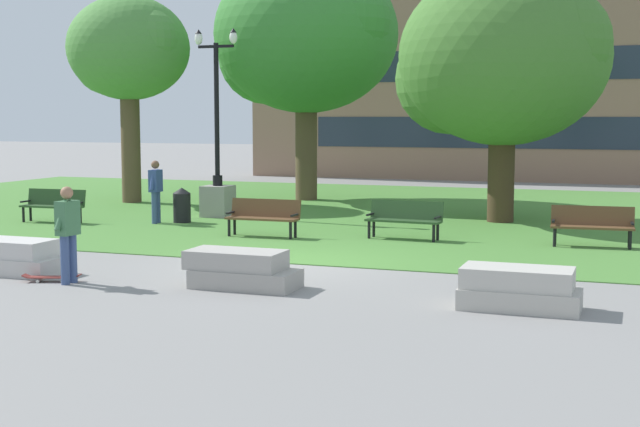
{
  "coord_description": "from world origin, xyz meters",
  "views": [
    {
      "loc": [
        6.48,
        -16.21,
        2.92
      ],
      "look_at": [
        1.14,
        -1.4,
        1.2
      ],
      "focal_mm": 50.0,
      "sensor_mm": 36.0,
      "label": 1
    }
  ],
  "objects_px": {
    "person_skateboarder": "(68,229)",
    "park_bench_near_left": "(264,215)",
    "park_bench_far_left": "(54,203)",
    "lamp_post_center": "(218,179)",
    "park_bench_far_right": "(405,217)",
    "concrete_block_left": "(241,270)",
    "concrete_block_center": "(13,257)",
    "concrete_block_right": "(519,289)",
    "skateboard": "(52,277)",
    "trash_bin": "(182,205)",
    "park_bench_near_right": "(592,224)",
    "person_bystander_near_lawn": "(156,188)"
  },
  "relations": [
    {
      "from": "concrete_block_center",
      "to": "park_bench_near_left",
      "type": "distance_m",
      "value": 6.66
    },
    {
      "from": "person_skateboarder",
      "to": "park_bench_far_left",
      "type": "height_order",
      "value": "person_skateboarder"
    },
    {
      "from": "park_bench_near_right",
      "to": "park_bench_far_right",
      "type": "height_order",
      "value": "same"
    },
    {
      "from": "concrete_block_left",
      "to": "person_skateboarder",
      "type": "height_order",
      "value": "person_skateboarder"
    },
    {
      "from": "concrete_block_right",
      "to": "park_bench_near_left",
      "type": "relative_size",
      "value": 1.0
    },
    {
      "from": "concrete_block_center",
      "to": "concrete_block_right",
      "type": "relative_size",
      "value": 1.02
    },
    {
      "from": "park_bench_far_right",
      "to": "trash_bin",
      "type": "relative_size",
      "value": 1.91
    },
    {
      "from": "concrete_block_left",
      "to": "concrete_block_right",
      "type": "relative_size",
      "value": 1.06
    },
    {
      "from": "concrete_block_left",
      "to": "park_bench_near_left",
      "type": "relative_size",
      "value": 1.06
    },
    {
      "from": "concrete_block_left",
      "to": "lamp_post_center",
      "type": "xyz_separation_m",
      "value": [
        -5.16,
        9.53,
        0.79
      ]
    },
    {
      "from": "park_bench_far_right",
      "to": "trash_bin",
      "type": "distance_m",
      "value": 6.68
    },
    {
      "from": "concrete_block_right",
      "to": "park_bench_far_right",
      "type": "distance_m",
      "value": 7.74
    },
    {
      "from": "concrete_block_right",
      "to": "park_bench_far_left",
      "type": "xyz_separation_m",
      "value": [
        -13.49,
        6.88,
        0.23
      ]
    },
    {
      "from": "park_bench_near_left",
      "to": "park_bench_near_right",
      "type": "xyz_separation_m",
      "value": [
        7.59,
        0.94,
        0.0
      ]
    },
    {
      "from": "park_bench_far_left",
      "to": "park_bench_far_right",
      "type": "xyz_separation_m",
      "value": [
        9.94,
        -0.02,
        0.0
      ]
    },
    {
      "from": "concrete_block_right",
      "to": "person_skateboarder",
      "type": "distance_m",
      "value": 7.74
    },
    {
      "from": "park_bench_far_left",
      "to": "person_bystander_near_lawn",
      "type": "bearing_deg",
      "value": 14.72
    },
    {
      "from": "park_bench_far_left",
      "to": "person_skateboarder",
      "type": "bearing_deg",
      "value": -52.06
    },
    {
      "from": "concrete_block_left",
      "to": "trash_bin",
      "type": "relative_size",
      "value": 1.99
    },
    {
      "from": "concrete_block_center",
      "to": "concrete_block_right",
      "type": "height_order",
      "value": "same"
    },
    {
      "from": "concrete_block_left",
      "to": "park_bench_near_left",
      "type": "xyz_separation_m",
      "value": [
        -2.19,
        6.02,
        0.23
      ]
    },
    {
      "from": "person_skateboarder",
      "to": "park_bench_near_left",
      "type": "height_order",
      "value": "person_skateboarder"
    },
    {
      "from": "park_bench_far_left",
      "to": "lamp_post_center",
      "type": "relative_size",
      "value": 0.34
    },
    {
      "from": "park_bench_far_left",
      "to": "lamp_post_center",
      "type": "xyz_separation_m",
      "value": [
        3.64,
        2.78,
        0.56
      ]
    },
    {
      "from": "concrete_block_center",
      "to": "park_bench_far_right",
      "type": "relative_size",
      "value": 1.0
    },
    {
      "from": "park_bench_near_right",
      "to": "park_bench_near_left",
      "type": "bearing_deg",
      "value": -172.96
    },
    {
      "from": "park_bench_near_right",
      "to": "person_bystander_near_lawn",
      "type": "distance_m",
      "value": 11.44
    },
    {
      "from": "park_bench_far_left",
      "to": "park_bench_near_left",
      "type": "bearing_deg",
      "value": -6.34
    },
    {
      "from": "concrete_block_left",
      "to": "skateboard",
      "type": "bearing_deg",
      "value": -168.81
    },
    {
      "from": "concrete_block_left",
      "to": "skateboard",
      "type": "xyz_separation_m",
      "value": [
        -3.38,
        -0.67,
        -0.22
      ]
    },
    {
      "from": "park_bench_far_left",
      "to": "trash_bin",
      "type": "distance_m",
      "value": 3.54
    },
    {
      "from": "concrete_block_center",
      "to": "concrete_block_left",
      "type": "height_order",
      "value": "same"
    },
    {
      "from": "park_bench_near_right",
      "to": "skateboard",
      "type": "bearing_deg",
      "value": -139.05
    },
    {
      "from": "trash_bin",
      "to": "park_bench_far_right",
      "type": "bearing_deg",
      "value": -9.92
    },
    {
      "from": "concrete_block_left",
      "to": "concrete_block_center",
      "type": "bearing_deg",
      "value": -177.57
    },
    {
      "from": "concrete_block_center",
      "to": "concrete_block_left",
      "type": "xyz_separation_m",
      "value": [
        4.6,
        0.19,
        0.0
      ]
    },
    {
      "from": "park_bench_near_left",
      "to": "person_bystander_near_lawn",
      "type": "relative_size",
      "value": 1.06
    },
    {
      "from": "park_bench_far_right",
      "to": "person_bystander_near_lawn",
      "type": "xyz_separation_m",
      "value": [
        -7.16,
        0.75,
        0.45
      ]
    },
    {
      "from": "park_bench_near_right",
      "to": "park_bench_far_right",
      "type": "bearing_deg",
      "value": -177.08
    },
    {
      "from": "skateboard",
      "to": "lamp_post_center",
      "type": "relative_size",
      "value": 0.19
    },
    {
      "from": "concrete_block_center",
      "to": "park_bench_near_right",
      "type": "distance_m",
      "value": 12.29
    },
    {
      "from": "concrete_block_right",
      "to": "park_bench_near_right",
      "type": "relative_size",
      "value": 0.98
    },
    {
      "from": "park_bench_far_right",
      "to": "concrete_block_left",
      "type": "bearing_deg",
      "value": -99.61
    },
    {
      "from": "park_bench_far_right",
      "to": "lamp_post_center",
      "type": "height_order",
      "value": "lamp_post_center"
    },
    {
      "from": "concrete_block_left",
      "to": "park_bench_near_right",
      "type": "distance_m",
      "value": 8.81
    },
    {
      "from": "concrete_block_center",
      "to": "park_bench_far_left",
      "type": "xyz_separation_m",
      "value": [
        -4.2,
        6.94,
        0.23
      ]
    },
    {
      "from": "concrete_block_center",
      "to": "skateboard",
      "type": "relative_size",
      "value": 1.79
    },
    {
      "from": "park_bench_near_left",
      "to": "park_bench_far_right",
      "type": "height_order",
      "value": "same"
    },
    {
      "from": "person_bystander_near_lawn",
      "to": "park_bench_far_right",
      "type": "bearing_deg",
      "value": -5.95
    },
    {
      "from": "person_skateboarder",
      "to": "park_bench_near_right",
      "type": "distance_m",
      "value": 11.36
    }
  ]
}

